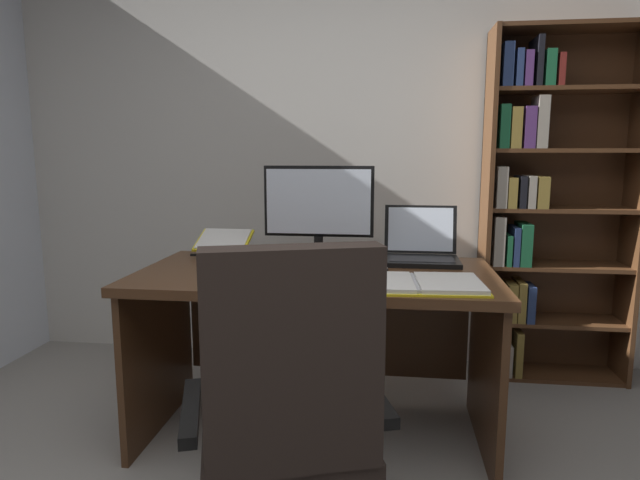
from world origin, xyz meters
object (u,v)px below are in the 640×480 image
office_chair (289,440)px  notepad (367,272)px  keyboard (304,277)px  pen (372,270)px  computer_mouse (232,273)px  monitor (319,212)px  open_binder (415,283)px  reading_stand_with_book (223,243)px  desk (318,313)px  bookshelf (541,207)px  laptop (421,250)px

office_chair → notepad: size_ratio=4.90×
notepad → office_chair: bearing=-103.3°
keyboard → pen: (0.27, 0.15, 0.00)m
computer_mouse → pen: 0.59m
monitor → pen: bearing=-47.7°
notepad → open_binder: bearing=-45.9°
keyboard → reading_stand_with_book: reading_stand_with_book is taller
desk → monitor: (-0.02, 0.19, 0.44)m
office_chair → pen: (0.21, 0.80, 0.34)m
bookshelf → reading_stand_with_book: bearing=-163.2°
laptop → keyboard: laptop is taller
desk → bookshelf: (1.14, 0.75, 0.42)m
pen → computer_mouse: bearing=-165.3°
desk → notepad: (0.22, -0.10, 0.21)m
computer_mouse → pen: bearing=14.7°
desk → pen: 0.34m
office_chair → keyboard: bearing=76.7°
keyboard → pen: keyboard is taller
laptop → reading_stand_with_book: 0.98m
office_chair → computer_mouse: bearing=100.3°
desk → reading_stand_with_book: reading_stand_with_book is taller
bookshelf → notepad: (-0.92, -0.85, -0.21)m
monitor → notepad: monitor is taller
office_chair → computer_mouse: (-0.36, 0.66, 0.34)m
office_chair → notepad: 0.89m
computer_mouse → reading_stand_with_book: reading_stand_with_book is taller
laptop → open_binder: 0.50m
monitor → laptop: bearing=0.6°
desk → notepad: size_ratio=7.32×
office_chair → reading_stand_with_book: office_chair is taller
reading_stand_with_book → open_binder: size_ratio=0.50×
reading_stand_with_book → bookshelf: bearing=16.8°
desk → open_binder: 0.56m
open_binder → desk: bearing=141.2°
monitor → computer_mouse: 0.57m
laptop → open_binder: bearing=-95.5°
monitor → keyboard: size_ratio=1.25×
bookshelf → office_chair: (-1.11, -1.65, -0.54)m
bookshelf → office_chair: bookshelf is taller
office_chair → laptop: 1.24m
computer_mouse → open_binder: bearing=-3.9°
pen → office_chair: bearing=-104.7°
monitor → keyboard: bearing=-90.0°
keyboard → pen: bearing=29.2°
bookshelf → notepad: size_ratio=9.15×
pen → reading_stand_with_book: bearing=155.4°
bookshelf → laptop: bookshelf is taller
reading_stand_with_book → monitor: bearing=-6.6°
reading_stand_with_book → pen: size_ratio=1.92×
laptop → notepad: (-0.24, -0.30, -0.05)m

